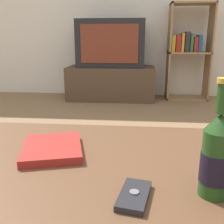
% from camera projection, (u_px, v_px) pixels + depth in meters
% --- Properties ---
extents(coffee_table, '(1.39, 0.82, 0.40)m').
position_uv_depth(coffee_table, '(70.00, 193.00, 0.67)').
color(coffee_table, brown).
rests_on(coffee_table, ground_plane).
extents(tv_stand, '(1.07, 0.49, 0.41)m').
position_uv_depth(tv_stand, '(111.00, 83.00, 3.32)').
color(tv_stand, '#4C3828').
rests_on(tv_stand, ground_plane).
extents(television, '(0.81, 0.41, 0.56)m').
position_uv_depth(television, '(111.00, 44.00, 3.18)').
color(television, black).
rests_on(television, tv_stand).
extents(bookshelf, '(0.51, 0.30, 1.16)m').
position_uv_depth(bookshelf, '(188.00, 49.00, 3.22)').
color(bookshelf, '#99754C').
rests_on(bookshelf, ground_plane).
extents(beer_bottle, '(0.07, 0.07, 0.26)m').
position_uv_depth(beer_bottle, '(217.00, 156.00, 0.55)').
color(beer_bottle, '#1E4219').
rests_on(beer_bottle, coffee_table).
extents(cell_phone, '(0.08, 0.13, 0.02)m').
position_uv_depth(cell_phone, '(134.00, 195.00, 0.56)').
color(cell_phone, '#232328').
rests_on(cell_phone, coffee_table).
extents(table_book, '(0.22, 0.24, 0.02)m').
position_uv_depth(table_book, '(52.00, 148.00, 0.79)').
color(table_book, maroon).
rests_on(table_book, coffee_table).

